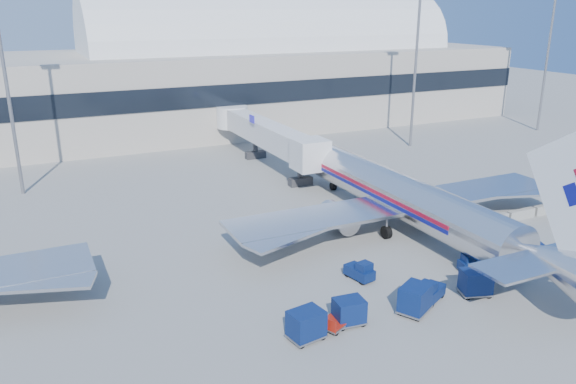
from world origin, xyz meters
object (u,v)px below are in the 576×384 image
tug_right (473,264)px  cart_train_b (349,311)px  airliner_main (406,198)px  mast_east (417,38)px  barrier_far (546,209)px  cart_train_c (306,324)px  mast_west (1,49)px  cart_solo_near (476,282)px  tug_lead (430,291)px  barrier_mid (521,214)px  mast_far_east (551,34)px  cart_train_a (415,299)px  cart_solo_far (529,253)px  barrier_near (494,220)px  jetbridge_near (262,132)px  tug_left (360,271)px  cart_open_red (336,322)px

tug_right → cart_train_b: cart_train_b is taller
airliner_main → mast_east: (20.00, 25.49, 11.87)m
barrier_far → cart_train_c: bearing=-163.3°
mast_west → cart_solo_near: mast_west is taller
mast_west → mast_east: same height
airliner_main → tug_right: (-0.52, -8.95, -2.29)m
mast_east → tug_lead: bearing=-125.6°
barrier_mid → cart_train_b: 25.40m
mast_far_east → cart_train_a: mast_far_east is taller
mast_west → tug_lead: (23.81, -36.59, -14.10)m
cart_solo_near → barrier_far: bearing=46.5°
barrier_far → cart_train_b: (-27.14, -8.76, 0.45)m
barrier_mid → tug_lead: (-17.49, -8.59, 0.24)m
cart_solo_far → tug_lead: bearing=-152.2°
airliner_main → mast_east: size_ratio=1.65×
mast_west → barrier_far: (44.60, -28.00, -14.34)m
mast_east → barrier_near: (-12.00, -28.00, -14.34)m
jetbridge_near → cart_train_b: size_ratio=13.53×
mast_west → barrier_near: mast_west is taller
tug_right → jetbridge_near: bearing=105.2°
mast_west → cart_solo_near: bearing=-53.9°
cart_solo_near → barrier_near: bearing=59.0°
jetbridge_near → tug_lead: size_ratio=10.63×
mast_west → tug_left: mast_west is taller
barrier_mid → barrier_near: bearing=180.0°
mast_west → tug_left: bearing=-56.3°
mast_west → cart_train_c: (14.34, -37.10, -13.82)m
tug_lead → tug_left: bearing=92.0°
tug_right → mast_east: bearing=71.4°
mast_east → mast_far_east: bearing=0.0°
cart_train_c → cart_solo_far: size_ratio=0.98×
cart_open_red → cart_solo_far: bearing=-19.7°
airliner_main → cart_train_b: (-12.54, -11.26, -2.03)m
cart_train_b → cart_open_red: 1.07m
mast_far_east → barrier_mid: size_ratio=7.53×
cart_solo_near → cart_train_b: bearing=-164.2°
tug_right → tug_left: 8.53m
barrier_far → cart_train_a: 24.53m
cart_train_b → cart_open_red: bearing=-173.5°
barrier_near → cart_solo_near: size_ratio=1.25×
cart_train_a → cart_solo_near: bearing=-26.9°
barrier_mid → tug_right: (-11.82, -6.44, 0.18)m
airliner_main → barrier_mid: 11.84m
tug_right → barrier_far: bearing=35.2°
tug_right → cart_train_c: 15.38m
airliner_main → mast_west: bearing=139.6°
tug_lead → cart_solo_near: (3.31, -0.66, 0.26)m
jetbridge_near → cart_train_c: jetbridge_near is taller
barrier_far → cart_train_b: size_ratio=1.48×
airliner_main → tug_lead: airliner_main is taller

